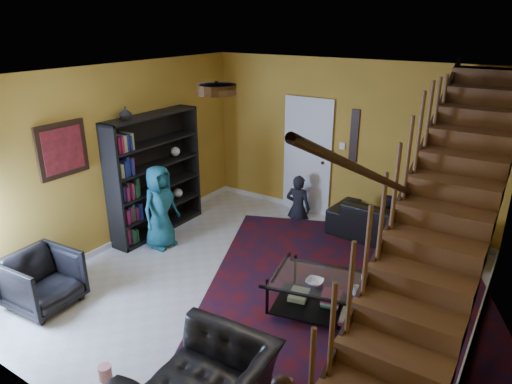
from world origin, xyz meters
TOP-DOWN VIEW (x-y plane):
  - floor at (0.00, 0.00)m, footprint 5.50×5.50m
  - room at (-1.33, 1.33)m, footprint 5.50×5.50m
  - staircase at (2.12, -0.00)m, footprint 0.95×5.02m
  - bookshelf at (-2.40, 0.60)m, footprint 0.35×1.80m
  - door at (-0.70, 2.73)m, footprint 0.82×0.05m
  - framed_picture at (-2.57, -0.90)m, footprint 0.04×0.74m
  - wall_hanging at (0.15, 2.73)m, footprint 0.14×0.03m
  - ceiling_fixture at (0.00, -0.80)m, footprint 0.40×0.40m
  - rug at (1.01, 0.63)m, footprint 4.98×5.27m
  - sofa at (1.17, 2.30)m, footprint 2.25×1.03m
  - armchair_left at (-2.05, -1.79)m, footprint 0.83×0.81m
  - person_adult_a at (-0.67, 2.35)m, footprint 0.49×0.36m
  - person_adult_b at (0.96, 2.35)m, footprint 0.62×0.50m
  - person_child at (-1.95, 0.19)m, footprint 0.45×0.67m
  - coffee_table at (1.04, -0.09)m, footprint 1.47×1.05m
  - cup_a at (1.42, 0.11)m, footprint 0.17×0.17m
  - cup_b at (1.40, -0.18)m, footprint 0.13×0.13m
  - bowl at (0.92, -0.24)m, footprint 0.22×0.22m
  - vase at (-2.41, 0.10)m, footprint 0.18×0.18m
  - popcorn_bucket at (-0.39, -2.25)m, footprint 0.16×0.16m

SIDE VIEW (x-z plane):
  - floor at x=0.00m, z-range 0.00..0.00m
  - rug at x=1.01m, z-range 0.00..0.02m
  - room at x=-1.33m, z-range -2.70..2.80m
  - popcorn_bucket at x=-0.39m, z-range 0.02..0.17m
  - person_adult_b at x=0.96m, z-range -0.45..0.77m
  - person_adult_a at x=-0.67m, z-range -0.45..0.80m
  - coffee_table at x=1.04m, z-range 0.04..0.55m
  - sofa at x=1.17m, z-range 0.00..0.64m
  - armchair_left at x=-2.05m, z-range 0.00..0.71m
  - bowl at x=0.92m, z-range 0.51..0.56m
  - cup_b at x=1.40m, z-range 0.51..0.61m
  - cup_a at x=1.42m, z-range 0.51..0.61m
  - person_child at x=-1.95m, z-range 0.00..1.34m
  - bookshelf at x=-2.40m, z-range -0.04..1.96m
  - door at x=-0.70m, z-range 0.00..2.05m
  - staircase at x=2.12m, z-range -0.19..2.99m
  - wall_hanging at x=0.15m, z-range 1.10..2.00m
  - framed_picture at x=-2.57m, z-range 1.38..2.12m
  - vase at x=-2.41m, z-range 2.00..2.19m
  - ceiling_fixture at x=0.00m, z-range 2.69..2.79m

